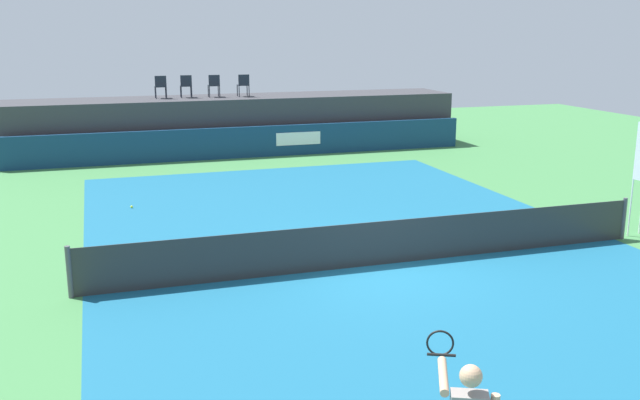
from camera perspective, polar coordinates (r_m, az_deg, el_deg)
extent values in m
plane|color=#3D7A42|center=(17.79, 1.16, -2.25)|extent=(48.00, 48.00, 0.00)
cube|color=#16597A|center=(15.12, 4.87, -5.19)|extent=(12.00, 22.00, 0.00)
cube|color=navy|center=(27.59, -5.93, 4.66)|extent=(18.00, 0.20, 1.20)
cube|color=white|center=(27.97, -1.75, 4.97)|extent=(1.80, 0.02, 0.50)
cube|color=#38383D|center=(29.27, -6.69, 6.14)|extent=(18.00, 2.80, 2.20)
cylinder|color=#1E232D|center=(29.03, -12.32, 8.48)|extent=(0.04, 0.04, 0.44)
cylinder|color=#1E232D|center=(29.00, -13.12, 8.43)|extent=(0.04, 0.04, 0.44)
cylinder|color=#1E232D|center=(28.63, -12.26, 8.42)|extent=(0.04, 0.04, 0.44)
cylinder|color=#1E232D|center=(28.60, -13.07, 8.37)|extent=(0.04, 0.04, 0.44)
cube|color=#1E232D|center=(28.79, -12.72, 8.89)|extent=(0.45, 0.45, 0.03)
cube|color=#1E232D|center=(28.57, -12.71, 9.31)|extent=(0.44, 0.03, 0.42)
cylinder|color=#1E232D|center=(29.18, -10.35, 8.60)|extent=(0.04, 0.04, 0.44)
cylinder|color=#1E232D|center=(29.14, -11.15, 8.56)|extent=(0.04, 0.04, 0.44)
cylinder|color=#1E232D|center=(28.77, -10.28, 8.53)|extent=(0.04, 0.04, 0.44)
cylinder|color=#1E232D|center=(28.74, -11.09, 8.49)|extent=(0.04, 0.04, 0.44)
cube|color=#1E232D|center=(28.94, -10.74, 9.01)|extent=(0.46, 0.46, 0.03)
cube|color=#1E232D|center=(28.72, -10.73, 9.42)|extent=(0.44, 0.05, 0.42)
cylinder|color=#1E232D|center=(29.22, -8.19, 8.68)|extent=(0.04, 0.04, 0.44)
cylinder|color=#1E232D|center=(29.17, -8.98, 8.65)|extent=(0.04, 0.04, 0.44)
cylinder|color=#1E232D|center=(28.82, -8.08, 8.62)|extent=(0.04, 0.04, 0.44)
cylinder|color=#1E232D|center=(28.77, -8.88, 8.58)|extent=(0.04, 0.04, 0.44)
cube|color=#1E232D|center=(28.97, -8.55, 9.10)|extent=(0.46, 0.46, 0.03)
cube|color=#1E232D|center=(28.75, -8.51, 9.51)|extent=(0.44, 0.04, 0.42)
cylinder|color=#1E232D|center=(29.31, -5.89, 8.76)|extent=(0.04, 0.04, 0.44)
cylinder|color=#1E232D|center=(29.24, -6.67, 8.73)|extent=(0.04, 0.04, 0.44)
cylinder|color=#1E232D|center=(28.92, -5.73, 8.70)|extent=(0.04, 0.04, 0.44)
cylinder|color=#1E232D|center=(28.84, -6.53, 8.67)|extent=(0.04, 0.04, 0.44)
cube|color=#1E232D|center=(29.06, -6.22, 9.18)|extent=(0.45, 0.45, 0.03)
cube|color=#1E232D|center=(28.84, -6.15, 9.59)|extent=(0.44, 0.03, 0.42)
cylinder|color=white|center=(18.48, 23.71, -0.58)|extent=(0.04, 0.04, 1.40)
cube|color=#2D2D2D|center=(14.97, 4.90, -3.48)|extent=(12.40, 0.02, 0.95)
cylinder|color=#4C4C51|center=(13.90, -19.53, -5.49)|extent=(0.10, 0.10, 1.00)
cylinder|color=#4C4C51|center=(18.20, 23.24, -1.38)|extent=(0.10, 0.10, 1.00)
sphere|color=tan|center=(7.06, 12.05, -13.69)|extent=(0.22, 0.22, 0.22)
cylinder|color=tan|center=(7.35, 9.89, -13.78)|extent=(0.33, 0.59, 0.14)
cylinder|color=black|center=(7.71, 9.74, -12.19)|extent=(0.29, 0.15, 0.03)
torus|color=black|center=(7.98, 9.64, -11.29)|extent=(0.29, 0.15, 0.30)
sphere|color=#D8EA33|center=(20.40, -14.92, -0.53)|extent=(0.07, 0.07, 0.07)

